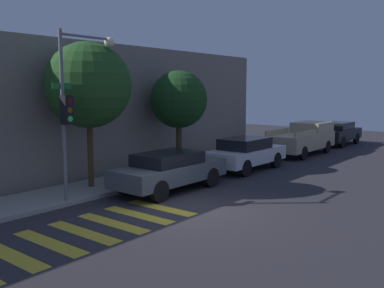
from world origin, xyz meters
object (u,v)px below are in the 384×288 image
Objects in this scene: pickup_truck at (303,138)px; tree_midblock at (179,100)px; traffic_light_pole at (76,93)px; tree_near_corner at (88,85)px; sedan_middle at (246,153)px; sedan_far_end at (338,133)px; sedan_near_corner at (170,170)px.

tree_midblock reaches higher than pickup_truck.
tree_near_corner is (1.32, 1.08, 0.27)m from traffic_light_pole.
tree_near_corner reaches higher than pickup_truck.
sedan_middle is 11.68m from sedan_far_end.
tree_near_corner reaches higher than sedan_near_corner.
traffic_light_pole reaches higher than sedan_far_end.
sedan_near_corner is 1.03× the size of sedan_far_end.
sedan_middle is 6.25m from pickup_truck.
tree_midblock is (6.31, 1.08, -0.33)m from traffic_light_pole.
tree_near_corner is at bearing 180.00° from tree_midblock.
tree_near_corner is at bearing 126.10° from sedan_near_corner.
sedan_middle is (8.29, -1.27, -2.76)m from traffic_light_pole.
traffic_light_pole is 1.23× the size of sedan_far_end.
pickup_truck reaches higher than sedan_near_corner.
sedan_far_end is at bearing -7.18° from tree_near_corner.
tree_near_corner is (-1.71, 2.35, 3.05)m from sedan_near_corner.
tree_near_corner is at bearing 39.13° from traffic_light_pole.
sedan_middle is (5.25, -0.00, 0.02)m from sedan_near_corner.
traffic_light_pole reaches higher than pickup_truck.
sedan_middle is at bearing -180.00° from pickup_truck.
sedan_near_corner is 1.02× the size of tree_midblock.
traffic_light_pole is at bearing 175.00° from pickup_truck.
pickup_truck is 13.73m from tree_near_corner.
tree_near_corner is 1.19× the size of tree_midblock.
sedan_middle is at bearing -0.00° from sedan_near_corner.
sedan_near_corner is 11.50m from pickup_truck.
traffic_light_pole is 1.22× the size of tree_midblock.
tree_midblock is (-1.98, 2.35, 2.43)m from sedan_middle.
tree_near_corner reaches higher than tree_midblock.
tree_midblock is at bearing 170.24° from sedan_far_end.
tree_near_corner is (-13.21, 2.35, 2.90)m from pickup_truck.
tree_midblock is at bearing 130.11° from sedan_middle.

